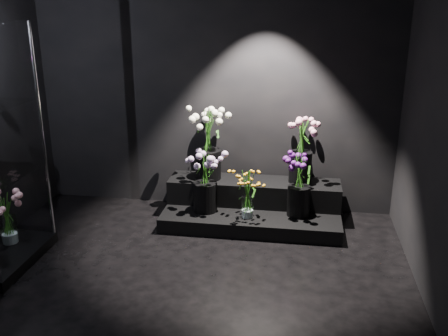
# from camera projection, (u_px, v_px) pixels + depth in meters

# --- Properties ---
(floor) EXTENTS (4.00, 4.00, 0.00)m
(floor) POSITION_uv_depth(u_px,v_px,m) (173.00, 298.00, 4.05)
(floor) COLOR black
(floor) RESTS_ON ground
(wall_back) EXTENTS (4.00, 0.00, 4.00)m
(wall_back) POSITION_uv_depth(u_px,v_px,m) (214.00, 86.00, 5.47)
(wall_back) COLOR black
(wall_back) RESTS_ON floor
(wall_front) EXTENTS (4.00, 0.00, 4.00)m
(wall_front) POSITION_uv_depth(u_px,v_px,m) (16.00, 273.00, 1.73)
(wall_front) COLOR black
(wall_front) RESTS_ON floor
(display_riser) EXTENTS (1.88, 0.83, 0.42)m
(display_riser) POSITION_uv_depth(u_px,v_px,m) (253.00, 205.00, 5.44)
(display_riser) COLOR black
(display_riser) RESTS_ON floor
(bouquet_orange_bells) EXTENTS (0.30, 0.30, 0.50)m
(bouquet_orange_bells) POSITION_uv_depth(u_px,v_px,m) (248.00, 194.00, 5.09)
(bouquet_orange_bells) COLOR white
(bouquet_orange_bells) RESTS_ON display_riser
(bouquet_lilac) EXTENTS (0.37, 0.37, 0.64)m
(bouquet_lilac) POSITION_uv_depth(u_px,v_px,m) (205.00, 178.00, 5.22)
(bouquet_lilac) COLOR black
(bouquet_lilac) RESTS_ON display_riser
(bouquet_purple) EXTENTS (0.43, 0.43, 0.68)m
(bouquet_purple) POSITION_uv_depth(u_px,v_px,m) (300.00, 180.00, 5.11)
(bouquet_purple) COLOR black
(bouquet_purple) RESTS_ON display_riser
(bouquet_cream_roses) EXTENTS (0.42, 0.42, 0.79)m
(bouquet_cream_roses) POSITION_uv_depth(u_px,v_px,m) (208.00, 140.00, 5.40)
(bouquet_cream_roses) COLOR black
(bouquet_cream_roses) RESTS_ON display_riser
(bouquet_pink_roses) EXTENTS (0.39, 0.39, 0.70)m
(bouquet_pink_roses) POSITION_uv_depth(u_px,v_px,m) (301.00, 145.00, 5.30)
(bouquet_pink_roses) COLOR black
(bouquet_pink_roses) RESTS_ON display_riser
(bouquet_case_base_pink) EXTENTS (0.38, 0.38, 0.50)m
(bouquet_case_base_pink) POSITION_uv_depth(u_px,v_px,m) (7.00, 218.00, 4.68)
(bouquet_case_base_pink) COLOR white
(bouquet_case_base_pink) RESTS_ON display_case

